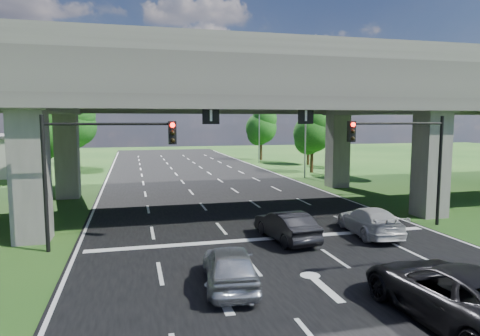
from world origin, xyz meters
name	(u,v)px	position (x,y,z in m)	size (l,w,h in m)	color
ground	(294,262)	(0.00, 0.00, 0.00)	(160.00, 160.00, 0.00)	#1A4215
road	(236,212)	(0.00, 10.00, 0.01)	(18.00, 120.00, 0.03)	black
overpass	(229,87)	(0.00, 12.00, 7.92)	(80.00, 15.00, 10.00)	#383633
signal_right	(406,150)	(7.82, 3.94, 4.19)	(5.76, 0.54, 6.00)	black
signal_left	(97,156)	(-7.82, 3.94, 4.19)	(5.76, 0.54, 6.00)	black
streetlight_far	(302,120)	(10.10, 24.00, 5.85)	(3.38, 0.25, 10.00)	gray
streetlight_beyond	(256,120)	(10.10, 40.00, 5.85)	(3.38, 0.25, 10.00)	gray
tree_left_near	(44,131)	(-13.95, 26.00, 4.82)	(4.50, 4.50, 7.80)	black
tree_left_mid	(29,135)	(-16.95, 34.00, 4.17)	(3.91, 3.90, 6.76)	black
tree_left_far	(78,125)	(-12.95, 42.00, 5.14)	(4.80, 4.80, 8.32)	black
tree_right_near	(313,132)	(13.05, 28.00, 4.50)	(4.20, 4.20, 7.28)	black
tree_right_mid	(309,133)	(16.05, 36.00, 4.17)	(3.91, 3.90, 6.76)	black
tree_right_far	(261,127)	(12.05, 44.00, 4.82)	(4.50, 4.50, 7.80)	black
car_silver	(230,266)	(-3.13, -1.93, 0.76)	(1.73, 4.31, 1.47)	#B1B4BA
car_dark	(286,226)	(0.74, 3.00, 0.75)	(1.52, 4.35, 1.43)	black
car_white	(370,221)	(5.20, 3.00, 0.72)	(1.93, 4.76, 1.38)	#BCBCBC
car_trailing	(453,293)	(2.49, -5.95, 0.86)	(2.76, 5.98, 1.66)	black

